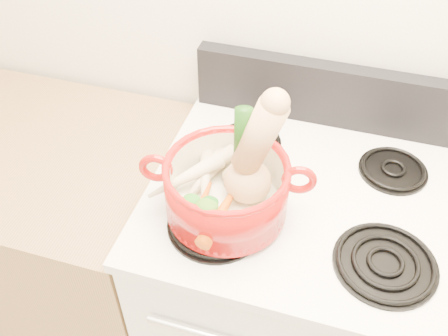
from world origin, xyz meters
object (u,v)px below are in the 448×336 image
(leek, at_px, (242,153))
(dutch_oven, at_px, (227,189))
(stove_body, at_px, (291,301))
(squash, at_px, (249,151))

(leek, bearing_deg, dutch_oven, -143.44)
(stove_body, height_order, leek, leek)
(dutch_oven, xyz_separation_m, squash, (0.04, 0.03, 0.10))
(squash, bearing_deg, dutch_oven, -138.84)
(stove_body, relative_size, leek, 3.64)
(stove_body, height_order, squash, squash)
(dutch_oven, xyz_separation_m, leek, (0.03, 0.03, 0.09))
(stove_body, relative_size, squash, 3.31)
(stove_body, xyz_separation_m, leek, (-0.15, -0.09, 0.66))
(leek, bearing_deg, stove_body, 13.63)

